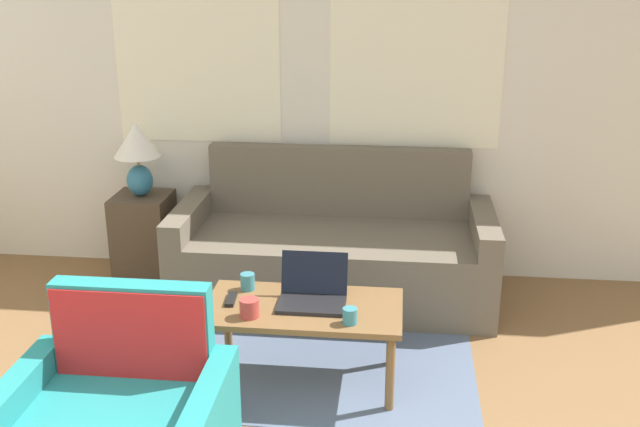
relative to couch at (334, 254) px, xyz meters
name	(u,v)px	position (x,y,z in m)	size (l,w,h in m)	color
wall_back	(318,83)	(-0.15, 0.44, 1.03)	(6.72, 0.06, 2.60)	silver
rug	(315,334)	(-0.06, -0.57, -0.28)	(1.78, 1.85, 0.01)	slate
couch	(334,254)	(0.00, 0.00, 0.00)	(1.99, 0.84, 0.91)	#665B4C
side_table	(144,236)	(-1.31, 0.15, 0.01)	(0.37, 0.37, 0.58)	#4C3D2D
table_lamp	(137,149)	(-1.31, 0.15, 0.62)	(0.31, 0.31, 0.49)	teal
coffee_table	(303,315)	(-0.06, -1.07, 0.10)	(0.99, 0.52, 0.43)	brown
laptop	(313,292)	(-0.02, -1.03, 0.21)	(0.34, 0.28, 0.23)	black
cup_navy	(350,316)	(0.19, -1.24, 0.19)	(0.07, 0.07, 0.08)	teal
cup_yellow	(248,282)	(-0.37, -0.91, 0.20)	(0.08, 0.08, 0.09)	teal
cup_white	(249,308)	(-0.30, -1.22, 0.20)	(0.09, 0.09, 0.09)	#B23D38
tv_remote	(231,299)	(-0.43, -1.06, 0.16)	(0.05, 0.15, 0.02)	black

